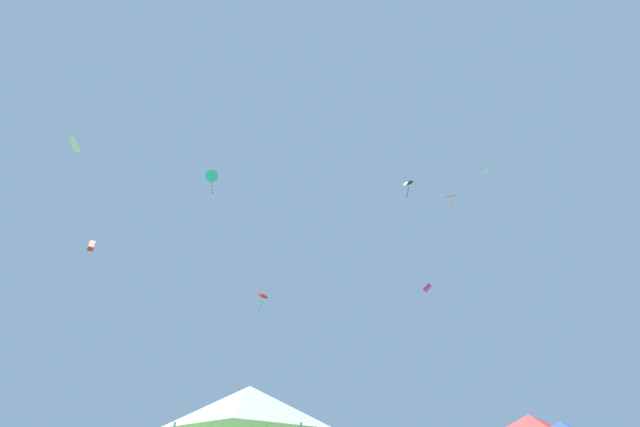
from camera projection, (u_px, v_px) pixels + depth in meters
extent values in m
pyramid|color=white|center=(248.00, 407.00, 11.79)|extent=(3.42, 3.42, 1.10)
cone|color=#2DB7CC|center=(212.00, 176.00, 27.17)|extent=(0.98, 0.88, 0.67)
sphere|color=red|center=(211.00, 183.00, 26.89)|extent=(0.10, 0.10, 0.10)
sphere|color=red|center=(212.00, 186.00, 26.78)|extent=(0.10, 0.10, 0.10)
sphere|color=red|center=(212.00, 190.00, 26.67)|extent=(0.10, 0.10, 0.10)
sphere|color=red|center=(213.00, 193.00, 26.56)|extent=(0.10, 0.10, 0.10)
cube|color=#D6389E|center=(427.00, 288.00, 27.14)|extent=(0.61, 0.53, 0.53)
pyramid|color=white|center=(486.00, 171.00, 41.54)|extent=(0.85, 0.70, 0.57)
cone|color=white|center=(76.00, 145.00, 28.75)|extent=(1.42, 1.50, 0.95)
cone|color=red|center=(263.00, 295.00, 35.06)|extent=(1.22, 1.18, 0.79)
sphere|color=green|center=(262.00, 302.00, 34.69)|extent=(0.12, 0.12, 0.12)
sphere|color=green|center=(261.00, 304.00, 34.54)|extent=(0.12, 0.12, 0.12)
sphere|color=green|center=(260.00, 307.00, 34.38)|extent=(0.12, 0.12, 0.12)
sphere|color=green|center=(259.00, 309.00, 34.23)|extent=(0.12, 0.12, 0.12)
sphere|color=green|center=(259.00, 312.00, 34.07)|extent=(0.12, 0.12, 0.12)
cone|color=pink|center=(450.00, 196.00, 41.35)|extent=(1.67, 1.65, 0.61)
sphere|color=pink|center=(451.00, 203.00, 40.93)|extent=(0.16, 0.16, 0.16)
sphere|color=pink|center=(451.00, 205.00, 40.78)|extent=(0.16, 0.16, 0.16)
sphere|color=pink|center=(450.00, 208.00, 40.64)|extent=(0.16, 0.16, 0.16)
sphere|color=pink|center=(450.00, 211.00, 40.50)|extent=(0.16, 0.16, 0.16)
sphere|color=pink|center=(450.00, 214.00, 40.35)|extent=(0.16, 0.16, 0.16)
cone|color=black|center=(408.00, 182.00, 30.26)|extent=(0.85, 0.75, 0.67)
sphere|color=black|center=(408.00, 188.00, 30.03)|extent=(0.09, 0.09, 0.09)
sphere|color=black|center=(408.00, 190.00, 29.95)|extent=(0.09, 0.09, 0.09)
sphere|color=black|center=(408.00, 192.00, 29.88)|extent=(0.09, 0.09, 0.09)
sphere|color=black|center=(407.00, 194.00, 29.81)|extent=(0.09, 0.09, 0.09)
sphere|color=black|center=(407.00, 196.00, 29.73)|extent=(0.09, 0.09, 0.09)
cube|color=red|center=(91.00, 246.00, 31.69)|extent=(0.80, 0.99, 1.05)
sphere|color=pink|center=(90.00, 255.00, 31.31)|extent=(0.13, 0.13, 0.13)
sphere|color=pink|center=(89.00, 260.00, 31.17)|extent=(0.13, 0.13, 0.13)
sphere|color=pink|center=(89.00, 264.00, 31.02)|extent=(0.13, 0.13, 0.13)
sphere|color=pink|center=(89.00, 268.00, 30.88)|extent=(0.13, 0.13, 0.13)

